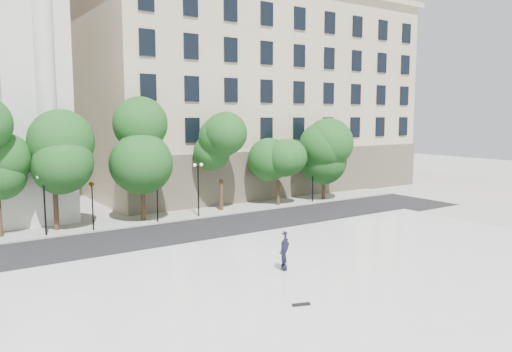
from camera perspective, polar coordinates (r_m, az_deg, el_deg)
The scene contains 11 objects.
ground at distance 20.02m, azimuth 7.12°, elevation -17.85°, with size 160.00×160.00×0.00m, color #BAB8B0.
plaza at distance 22.08m, azimuth 1.81°, elevation -14.73°, with size 44.00×22.00×0.45m, color white.
street at distance 34.84m, azimuth -12.97°, elevation -7.15°, with size 60.00×8.00×0.02m, color black.
far_sidewalk at distance 40.35m, azimuth -16.08°, elevation -5.25°, with size 60.00×4.00×0.12m, color #ADABA0.
building_east at distance 61.59m, azimuth -2.80°, elevation 9.48°, with size 36.00×26.15×23.00m.
traffic_light_west at distance 37.59m, azimuth -18.27°, elevation -0.65°, with size 0.62×1.66×4.15m.
traffic_light_east at distance 39.22m, azimuth -11.27°, elevation -0.05°, with size 0.91×1.78×4.21m.
person_lying at distance 26.07m, azimuth 3.21°, elevation -10.15°, with size 0.73×0.48×2.00m, color black.
skateboard at distance 21.69m, azimuth 5.19°, elevation -14.41°, with size 0.78×0.20×0.08m, color black.
street_trees at distance 39.28m, azimuth -15.53°, elevation 1.97°, with size 46.93×5.06×7.94m.
lamp_posts at distance 38.75m, azimuth -14.62°, elevation -1.30°, with size 37.21×0.28×4.51m.
Camera 1 is at (-12.09, -13.59, 8.36)m, focal length 35.00 mm.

